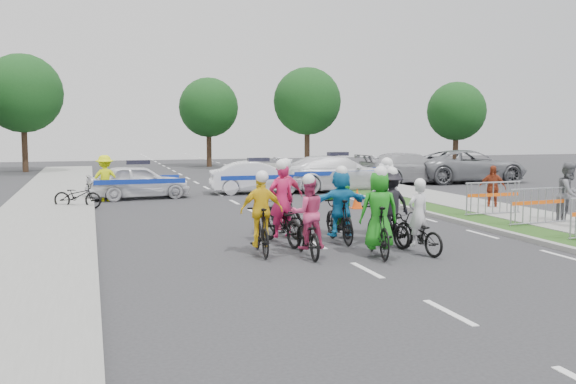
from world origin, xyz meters
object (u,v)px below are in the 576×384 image
object	(u,v)px
rider_6	(281,216)
cone_1	(394,189)
rider_9	(284,206)
barrier_1	(538,208)
rider_3	(261,222)
rider_5	(340,210)
rider_2	(307,226)
civilian_suv	(468,166)
cone_0	(357,199)
rider_7	(385,206)
barrier_2	(493,200)
police_car_0	(138,181)
police_car_1	(258,177)
rider_4	(390,214)
tree_1	(307,101)
tree_2	(456,111)
rider_1	(378,222)
spectator_2	(492,188)
tree_4	(209,108)
civilian_sedan	(410,168)
marshal_hiviz	(105,178)
rider_8	(339,210)
police_car_2	(338,173)
rider_0	(417,228)
spectator_1	(569,194)
tree_3	(23,93)
parked_bike	(78,196)

from	to	relation	value
rider_6	cone_1	xyz separation A→B (m)	(7.25, 8.61, -0.33)
rider_9	barrier_1	xyz separation A→B (m)	(7.08, -0.80, -0.21)
rider_3	rider_5	bearing A→B (deg)	-153.53
rider_2	civilian_suv	bearing A→B (deg)	-128.40
cone_0	cone_1	distance (m)	4.01
rider_7	barrier_2	size ratio (longest dim) A/B	1.01
police_car_0	police_car_1	world-z (taller)	police_car_1
rider_6	rider_4	bearing A→B (deg)	152.89
police_car_1	tree_1	size ratio (longest dim) A/B	0.60
tree_2	rider_7	bearing A→B (deg)	-125.33
rider_1	spectator_2	bearing A→B (deg)	-128.85
tree_4	rider_9	bearing A→B (deg)	-96.49
police_car_1	rider_4	bearing A→B (deg)	-173.86
civilian_sedan	marshal_hiviz	size ratio (longest dim) A/B	3.04
barrier_2	spectator_2	bearing A→B (deg)	56.19
rider_5	rider_6	bearing A→B (deg)	-7.42
rider_4	tree_1	distance (m)	28.76
rider_3	rider_8	size ratio (longest dim) A/B	1.04
rider_4	marshal_hiviz	xyz separation A→B (m)	(-6.26, 11.28, 0.15)
rider_4	cone_1	world-z (taller)	rider_4
police_car_0	rider_1	bearing A→B (deg)	-169.66
rider_1	tree_2	size ratio (longest dim) A/B	0.34
rider_6	police_car_1	xyz separation A→B (m)	(2.48, 11.73, 0.00)
rider_8	tree_1	distance (m)	27.57
rider_1	tree_1	world-z (taller)	tree_1
rider_6	civilian_suv	xyz separation A→B (m)	(14.07, 13.92, 0.15)
barrier_2	tree_2	xyz separation A→B (m)	(11.30, 20.43, 3.27)
rider_6	barrier_1	bearing A→B (deg)	172.06
rider_5	police_car_1	bearing A→B (deg)	-93.66
cone_0	police_car_2	bearing A→B (deg)	74.83
rider_9	police_car_0	bearing A→B (deg)	-84.54
civilian_sedan	tree_4	size ratio (longest dim) A/B	0.84
rider_5	tree_4	size ratio (longest dim) A/B	0.30
rider_2	police_car_1	bearing A→B (deg)	-96.45
rider_0	police_car_2	xyz separation A→B (m)	(3.47, 13.54, 0.22)
rider_9	civilian_suv	bearing A→B (deg)	-147.50
cone_1	tree_1	xyz separation A→B (m)	(2.55, 18.18, 4.20)
cone_0	rider_6	bearing A→B (deg)	-127.64
tree_4	police_car_1	bearing A→B (deg)	-93.93
rider_7	spectator_1	world-z (taller)	rider_7
rider_1	civilian_suv	size ratio (longest dim) A/B	0.33
rider_8	tree_1	world-z (taller)	tree_1
rider_3	cone_0	world-z (taller)	rider_3
spectator_1	rider_7	bearing A→B (deg)	154.66
civilian_suv	tree_3	size ratio (longest dim) A/B	0.80
rider_7	police_car_1	bearing A→B (deg)	-76.55
cone_1	tree_2	size ratio (longest dim) A/B	0.12
rider_5	parked_bike	bearing A→B (deg)	-53.50
rider_1	marshal_hiviz	world-z (taller)	rider_1
rider_5	rider_9	size ratio (longest dim) A/B	0.93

